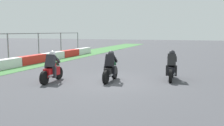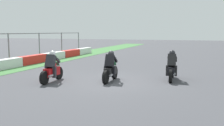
# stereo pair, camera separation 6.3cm
# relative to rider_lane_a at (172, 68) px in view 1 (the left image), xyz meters

# --- Properties ---
(ground_plane) EXTENTS (120.00, 120.00, 0.00)m
(ground_plane) POSITION_rel_rider_lane_a_xyz_m (-1.36, 2.73, -0.62)
(ground_plane) COLOR #45464B
(rider_lane_a) EXTENTS (2.04, 0.55, 1.51)m
(rider_lane_a) POSITION_rel_rider_lane_a_xyz_m (0.00, 0.00, 0.00)
(rider_lane_a) COLOR black
(rider_lane_a) RESTS_ON ground_plane
(rider_lane_b) EXTENTS (2.04, 0.55, 1.51)m
(rider_lane_b) POSITION_rel_rider_lane_a_xyz_m (-1.31, 2.80, 0.00)
(rider_lane_b) COLOR black
(rider_lane_b) RESTS_ON ground_plane
(rider_lane_c) EXTENTS (2.04, 0.55, 1.51)m
(rider_lane_c) POSITION_rel_rider_lane_a_xyz_m (-2.43, 5.42, 0.00)
(rider_lane_c) COLOR black
(rider_lane_c) RESTS_ON ground_plane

